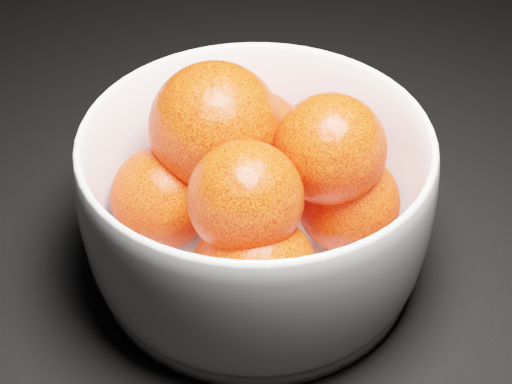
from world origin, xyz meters
name	(u,v)px	position (x,y,z in m)	size (l,w,h in m)	color
ground	(114,202)	(0.00, 0.00, 0.00)	(3.00, 3.00, 0.00)	black
bowl	(256,198)	(0.08, -0.11, 0.06)	(0.25, 0.25, 0.12)	white
orange_pile	(253,177)	(0.08, -0.10, 0.08)	(0.20, 0.21, 0.14)	#FE2808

